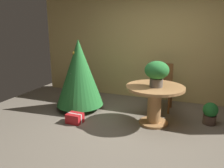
# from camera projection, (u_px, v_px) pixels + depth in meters

# --- Properties ---
(ground_plane) EXTENTS (6.60, 6.60, 0.00)m
(ground_plane) POSITION_uv_depth(u_px,v_px,m) (128.00, 138.00, 3.53)
(ground_plane) COLOR #756B5B
(back_wall_panel) EXTENTS (6.00, 0.10, 2.60)m
(back_wall_panel) POSITION_uv_depth(u_px,v_px,m) (157.00, 45.00, 5.19)
(back_wall_panel) COLOR tan
(back_wall_panel) RESTS_ON ground_plane
(round_dining_table) EXTENTS (1.03, 1.03, 0.71)m
(round_dining_table) POSITION_uv_depth(u_px,v_px,m) (155.00, 98.00, 3.96)
(round_dining_table) COLOR #B27F4C
(round_dining_table) RESTS_ON ground_plane
(flower_vase) EXTENTS (0.42, 0.42, 0.45)m
(flower_vase) POSITION_uv_depth(u_px,v_px,m) (157.00, 72.00, 3.79)
(flower_vase) COLOR #665B51
(flower_vase) RESTS_ON round_dining_table
(wooden_chair_far) EXTENTS (0.42, 0.43, 0.97)m
(wooden_chair_far) POSITION_uv_depth(u_px,v_px,m) (162.00, 84.00, 4.72)
(wooden_chair_far) COLOR brown
(wooden_chair_far) RESTS_ON ground_plane
(holiday_tree) EXTENTS (0.99, 0.99, 1.48)m
(holiday_tree) POSITION_uv_depth(u_px,v_px,m) (79.00, 73.00, 4.61)
(holiday_tree) COLOR brown
(holiday_tree) RESTS_ON ground_plane
(gift_box_red) EXTENTS (0.29, 0.24, 0.18)m
(gift_box_red) POSITION_uv_depth(u_px,v_px,m) (75.00, 118.00, 4.09)
(gift_box_red) COLOR red
(gift_box_red) RESTS_ON ground_plane
(potted_plant) EXTENTS (0.27, 0.27, 0.40)m
(potted_plant) POSITION_uv_depth(u_px,v_px,m) (210.00, 113.00, 4.01)
(potted_plant) COLOR #4C382D
(potted_plant) RESTS_ON ground_plane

